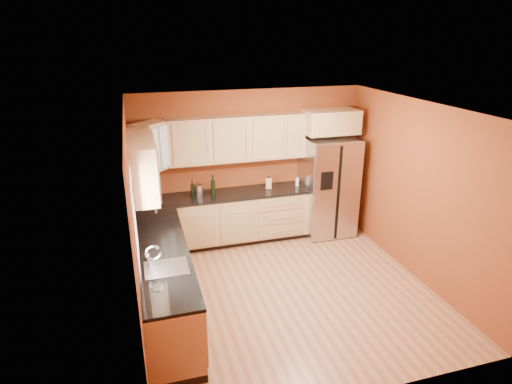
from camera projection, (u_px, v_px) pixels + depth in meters
floor at (287, 290)px, 6.16m from camera, size 4.00×4.00×0.00m
ceiling at (292, 109)px, 5.25m from camera, size 4.00×4.00×0.00m
wall_back at (250, 165)px, 7.50m from camera, size 4.00×0.04×2.60m
wall_front at (366, 287)px, 3.91m from camera, size 4.00×0.04×2.60m
wall_left at (135, 224)px, 5.18m from camera, size 0.04×4.00×2.60m
wall_right at (418, 192)px, 6.23m from camera, size 0.04×4.00×2.60m
base_cabinets_back at (224, 220)px, 7.39m from camera, size 2.90×0.60×0.88m
base_cabinets_left at (165, 281)px, 5.56m from camera, size 0.60×2.80×0.88m
countertop_back at (223, 195)px, 7.22m from camera, size 2.90×0.62×0.04m
countertop_left at (163, 250)px, 5.40m from camera, size 0.62×2.80×0.04m
upper_cabinets_back at (238, 138)px, 7.10m from camera, size 2.30×0.33×0.75m
upper_cabinets_left at (142, 165)px, 5.69m from camera, size 0.33×1.35×0.75m
corner_upper_cabinet at (151, 147)px, 6.58m from camera, size 0.67×0.67×0.75m
over_fridge_cabinet at (330, 121)px, 7.32m from camera, size 0.92×0.60×0.40m
refrigerator at (328, 186)px, 7.66m from camera, size 0.90×0.75×1.78m
window at (135, 222)px, 4.65m from camera, size 0.03×0.90×1.00m
sink_faucet at (166, 257)px, 4.89m from camera, size 0.50×0.42×0.30m
canister_left at (153, 196)px, 6.86m from camera, size 0.12×0.12×0.19m
canister_right at (199, 191)px, 7.04m from camera, size 0.15×0.15×0.21m
wine_bottle_a at (213, 185)px, 7.11m from camera, size 0.09×0.09×0.35m
wine_bottle_b at (193, 189)px, 7.03m from camera, size 0.08×0.08×0.30m
knife_block at (269, 183)px, 7.42m from camera, size 0.12×0.11×0.19m
soap_dispenser at (297, 181)px, 7.57m from camera, size 0.07×0.07×0.17m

